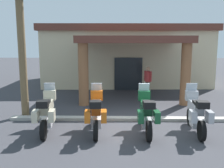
{
  "coord_description": "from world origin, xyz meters",
  "views": [
    {
      "loc": [
        -0.71,
        -9.32,
        3.13
      ],
      "look_at": [
        -0.96,
        2.22,
        1.2
      ],
      "focal_mm": 40.93,
      "sensor_mm": 36.0,
      "label": 1
    }
  ],
  "objects_px": {
    "pedestrian": "(148,79)",
    "motorcycle_silver": "(196,113)",
    "motorcycle_green": "(146,113)",
    "motel_building": "(125,54)",
    "palm_tree_roadside": "(19,9)",
    "motorcycle_cream": "(47,112)",
    "motorcycle_orange": "(96,113)"
  },
  "relations": [
    {
      "from": "motorcycle_silver",
      "to": "palm_tree_roadside",
      "type": "relative_size",
      "value": 0.38
    },
    {
      "from": "motorcycle_orange",
      "to": "motorcycle_silver",
      "type": "height_order",
      "value": "same"
    },
    {
      "from": "motorcycle_green",
      "to": "pedestrian",
      "type": "bearing_deg",
      "value": -7.55
    },
    {
      "from": "pedestrian",
      "to": "motel_building",
      "type": "bearing_deg",
      "value": 58.56
    },
    {
      "from": "motorcycle_green",
      "to": "motorcycle_silver",
      "type": "xyz_separation_m",
      "value": [
        1.72,
        0.06,
        0.0
      ]
    },
    {
      "from": "motorcycle_cream",
      "to": "pedestrian",
      "type": "bearing_deg",
      "value": -41.59
    },
    {
      "from": "palm_tree_roadside",
      "to": "motel_building",
      "type": "bearing_deg",
      "value": 64.53
    },
    {
      "from": "motorcycle_cream",
      "to": "motorcycle_orange",
      "type": "xyz_separation_m",
      "value": [
        1.72,
        -0.0,
        0.0
      ]
    },
    {
      "from": "motel_building",
      "to": "motorcycle_silver",
      "type": "height_order",
      "value": "motel_building"
    },
    {
      "from": "palm_tree_roadside",
      "to": "motorcycle_cream",
      "type": "bearing_deg",
      "value": -52.2
    },
    {
      "from": "palm_tree_roadside",
      "to": "motorcycle_green",
      "type": "bearing_deg",
      "value": -21.21
    },
    {
      "from": "motel_building",
      "to": "motorcycle_green",
      "type": "relative_size",
      "value": 5.48
    },
    {
      "from": "motorcycle_cream",
      "to": "palm_tree_roadside",
      "type": "height_order",
      "value": "palm_tree_roadside"
    },
    {
      "from": "motel_building",
      "to": "pedestrian",
      "type": "relative_size",
      "value": 7.06
    },
    {
      "from": "motel_building",
      "to": "pedestrian",
      "type": "height_order",
      "value": "motel_building"
    },
    {
      "from": "motorcycle_orange",
      "to": "motorcycle_green",
      "type": "height_order",
      "value": "same"
    },
    {
      "from": "palm_tree_roadside",
      "to": "motorcycle_silver",
      "type": "bearing_deg",
      "value": -15.56
    },
    {
      "from": "motorcycle_cream",
      "to": "motorcycle_silver",
      "type": "distance_m",
      "value": 5.16
    },
    {
      "from": "motel_building",
      "to": "palm_tree_roadside",
      "type": "relative_size",
      "value": 2.1
    },
    {
      "from": "motel_building",
      "to": "motorcycle_green",
      "type": "xyz_separation_m",
      "value": [
        0.4,
        -11.34,
        -1.47
      ]
    },
    {
      "from": "motorcycle_silver",
      "to": "pedestrian",
      "type": "relative_size",
      "value": 1.29
    },
    {
      "from": "motorcycle_cream",
      "to": "motorcycle_silver",
      "type": "height_order",
      "value": "same"
    },
    {
      "from": "motel_building",
      "to": "palm_tree_roadside",
      "type": "height_order",
      "value": "palm_tree_roadside"
    },
    {
      "from": "motorcycle_cream",
      "to": "motorcycle_green",
      "type": "xyz_separation_m",
      "value": [
        3.44,
        -0.03,
        0.0
      ]
    },
    {
      "from": "pedestrian",
      "to": "motorcycle_silver",
      "type": "bearing_deg",
      "value": -123.99
    },
    {
      "from": "motorcycle_green",
      "to": "palm_tree_roadside",
      "type": "height_order",
      "value": "palm_tree_roadside"
    },
    {
      "from": "motorcycle_green",
      "to": "palm_tree_roadside",
      "type": "relative_size",
      "value": 0.38
    },
    {
      "from": "motel_building",
      "to": "motorcycle_silver",
      "type": "bearing_deg",
      "value": -81.3
    },
    {
      "from": "motorcycle_cream",
      "to": "motorcycle_silver",
      "type": "relative_size",
      "value": 1.0
    },
    {
      "from": "motorcycle_green",
      "to": "motorcycle_silver",
      "type": "distance_m",
      "value": 1.72
    },
    {
      "from": "motorcycle_cream",
      "to": "palm_tree_roadside",
      "type": "bearing_deg",
      "value": 31.42
    },
    {
      "from": "motorcycle_orange",
      "to": "motorcycle_green",
      "type": "distance_m",
      "value": 1.72
    }
  ]
}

